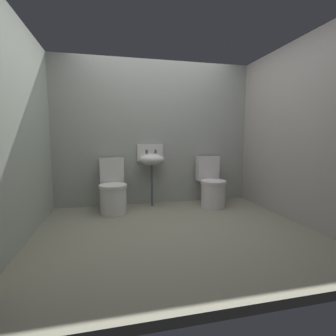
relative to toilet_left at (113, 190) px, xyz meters
The scene contains 7 objects.
ground_plane 1.19m from the toilet_left, 51.62° to the right, with size 3.60×2.88×0.08m, color gray.
wall_back 1.17m from the toilet_left, 29.69° to the left, with size 3.60×0.10×2.32m, color #959A92.
wall_left 1.49m from the toilet_left, 140.19° to the right, with size 0.10×2.68×2.32m, color #929E8F.
wall_right 2.62m from the toilet_left, 18.52° to the right, with size 0.10×2.68×2.32m, color #9A948F.
toilet_left is the anchor object (origin of this frame).
toilet_right 1.55m from the toilet_left, ahead, with size 0.42×0.61×0.78m.
sink 0.77m from the toilet_left, 17.18° to the left, with size 0.42×0.35×0.99m.
Camera 1 is at (-0.70, -2.78, 1.09)m, focal length 26.44 mm.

